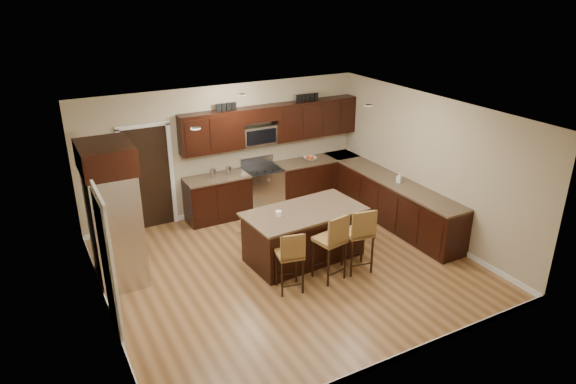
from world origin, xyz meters
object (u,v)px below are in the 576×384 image
range (263,188)px  stool_mid (333,240)px  island (304,236)px  stool_left (291,255)px  stool_right (360,233)px  refrigerator (113,213)px

range → stool_mid: 3.13m
island → stool_left: stool_left is taller
island → stool_left: size_ratio=2.02×
range → stool_right: (0.30, -3.11, 0.26)m
refrigerator → stool_left: bearing=-35.9°
range → stool_left: bearing=-108.0°
island → stool_mid: stool_mid is taller
island → stool_mid: 0.90m
range → refrigerator: refrigerator is taller
stool_right → island: bearing=133.8°
stool_mid → stool_right: size_ratio=1.01×
refrigerator → island: bearing=-15.1°
stool_left → stool_mid: 0.77m
range → island: 2.28m
refrigerator → stool_right: bearing=-24.8°
stool_right → stool_mid: bearing=-170.5°
range → stool_right: bearing=-84.6°
stool_right → refrigerator: (-3.60, 1.66, 0.47)m
stool_mid → refrigerator: size_ratio=0.50×
stool_mid → refrigerator: (-3.06, 1.66, 0.47)m
island → range: bearing=78.8°
stool_left → stool_mid: (0.77, -0.01, 0.07)m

